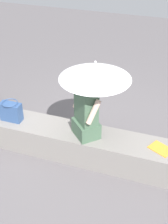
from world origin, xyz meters
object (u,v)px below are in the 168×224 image
(person_seated, at_px, (86,111))
(parasol, at_px, (95,71))
(handbag_black, at_px, (11,111))
(magazine, at_px, (161,149))

(person_seated, bearing_deg, parasol, 38.10)
(handbag_black, bearing_deg, person_seated, 0.87)
(parasol, height_order, handbag_black, parasol)
(person_seated, distance_m, magazine, 1.06)
(person_seated, relative_size, parasol, 0.85)
(person_seated, bearing_deg, handbag_black, -179.13)
(parasol, relative_size, handbag_black, 3.51)
(person_seated, relative_size, magazine, 3.21)
(parasol, xyz_separation_m, magazine, (0.90, -0.04, -0.92))
(handbag_black, distance_m, magazine, 2.11)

